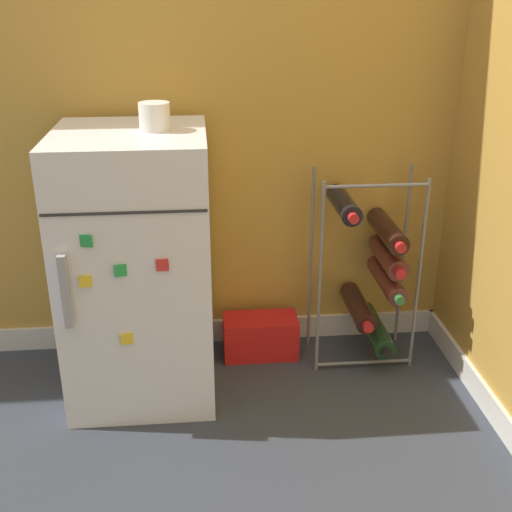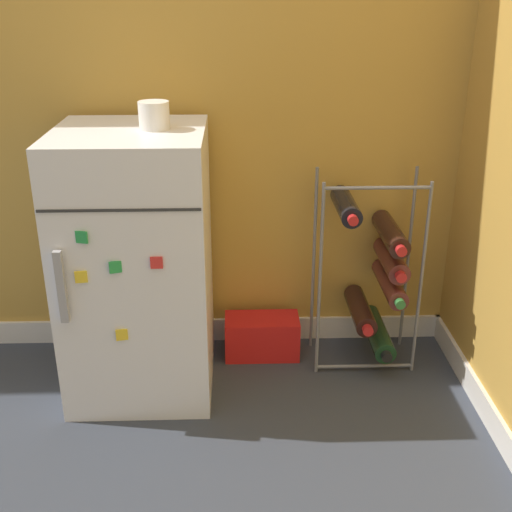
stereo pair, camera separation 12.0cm
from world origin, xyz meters
TOP-DOWN VIEW (x-y plane):
  - ground_plane at (0.00, 0.00)m, footprint 14.00×14.00m
  - wall_back at (0.00, 0.66)m, footprint 6.91×0.07m
  - mini_fridge at (-0.18, 0.36)m, footprint 0.47×0.51m
  - wine_rack at (0.65, 0.47)m, footprint 0.36×0.33m
  - soda_box at (0.24, 0.51)m, footprint 0.28×0.14m
  - fridge_top_cup at (-0.09, 0.36)m, footprint 0.09×0.09m

SIDE VIEW (x-z plane):
  - ground_plane at x=0.00m, z-range 0.00..0.00m
  - soda_box at x=0.24m, z-range 0.00..0.15m
  - wine_rack at x=0.65m, z-range -0.02..0.70m
  - mini_fridge at x=-0.18m, z-range 0.00..0.90m
  - fridge_top_cup at x=-0.09m, z-range 0.90..0.98m
  - wall_back at x=0.00m, z-range -0.01..2.49m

